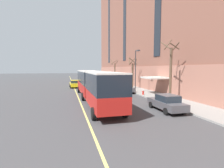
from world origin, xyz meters
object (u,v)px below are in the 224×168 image
(parked_car_darkgray_2, at_px, (167,103))
(parked_car_darkgray_0, at_px, (125,88))
(parked_car_red_1, at_px, (107,82))
(parked_car_white_4, at_px, (100,80))
(city_bus, at_px, (94,84))
(street_tree_far_downtown, at_px, (115,71))
(taxi_cab, at_px, (75,84))
(street_lamp, at_px, (136,66))
(fire_hydrant, at_px, (143,92))
(parked_car_black_6, at_px, (114,84))
(street_tree_mid_block, at_px, (171,69))
(street_tree_far_uptown, at_px, (132,73))

(parked_car_darkgray_2, bearing_deg, parked_car_darkgray_0, 89.21)
(parked_car_red_1, relative_size, parked_car_white_4, 1.12)
(parked_car_red_1, bearing_deg, city_bus, -107.64)
(street_tree_far_downtown, bearing_deg, taxi_cab, -146.20)
(street_lamp, relative_size, fire_hydrant, 9.41)
(parked_car_black_6, bearing_deg, parked_car_red_1, 90.59)
(city_bus, distance_m, parked_car_black_6, 13.73)
(street_tree_far_downtown, xyz_separation_m, fire_hydrant, (-1.36, -20.54, -2.74))
(taxi_cab, bearing_deg, parked_car_red_1, 19.56)
(parked_car_darkgray_0, bearing_deg, parked_car_white_4, 90.02)
(parked_car_darkgray_2, height_order, street_tree_mid_block, street_tree_mid_block)
(parked_car_darkgray_2, height_order, street_tree_far_downtown, street_tree_far_downtown)
(city_bus, relative_size, parked_car_darkgray_2, 4.16)
(parked_car_red_1, distance_m, street_tree_far_downtown, 5.99)
(street_tree_mid_block, bearing_deg, parked_car_black_6, 101.89)
(taxi_cab, bearing_deg, street_tree_mid_block, -59.69)
(parked_car_black_6, relative_size, street_tree_mid_block, 0.61)
(parked_car_darkgray_0, xyz_separation_m, parked_car_black_6, (-0.13, 6.53, 0.00))
(street_tree_far_uptown, bearing_deg, parked_car_white_4, 99.80)
(taxi_cab, height_order, street_tree_far_uptown, street_tree_far_uptown)
(parked_car_black_6, xyz_separation_m, fire_hydrant, (1.74, -10.03, -0.29))
(parked_car_darkgray_0, relative_size, parked_car_black_6, 0.95)
(parked_car_darkgray_0, xyz_separation_m, street_lamp, (1.71, -0.43, 3.53))
(fire_hydrant, bearing_deg, parked_car_darkgray_2, -101.13)
(parked_car_darkgray_0, height_order, street_lamp, street_lamp)
(city_bus, xyz_separation_m, taxi_cab, (-1.61, 15.73, -1.34))
(city_bus, height_order, street_tree_mid_block, street_tree_mid_block)
(street_tree_mid_block, distance_m, street_tree_far_downtown, 25.28)
(parked_car_darkgray_2, relative_size, fire_hydrant, 6.36)
(taxi_cab, relative_size, fire_hydrant, 6.44)
(parked_car_black_6, xyz_separation_m, street_tree_mid_block, (3.11, -14.76, 3.11))
(parked_car_black_6, distance_m, fire_hydrant, 10.18)
(taxi_cab, distance_m, street_lamp, 14.40)
(parked_car_white_4, bearing_deg, street_tree_mid_block, -84.30)
(street_lamp, bearing_deg, city_bus, -145.30)
(street_tree_mid_block, distance_m, street_tree_far_uptown, 12.62)
(fire_hydrant, bearing_deg, parked_car_darkgray_0, 114.73)
(taxi_cab, xyz_separation_m, street_tree_mid_block, (10.62, -18.16, 3.11))
(parked_car_darkgray_2, height_order, street_lamp, street_lamp)
(street_tree_far_uptown, relative_size, street_tree_far_downtown, 0.95)
(parked_car_white_4, relative_size, parked_car_black_6, 0.95)
(parked_car_darkgray_0, bearing_deg, parked_car_darkgray_2, -90.79)
(parked_car_darkgray_2, relative_size, street_lamp, 0.68)
(parked_car_darkgray_0, bearing_deg, street_tree_far_uptown, 55.58)
(city_bus, bearing_deg, parked_car_white_4, 77.64)
(parked_car_white_4, relative_size, taxi_cab, 0.93)
(parked_car_darkgray_0, relative_size, street_lamp, 0.64)
(parked_car_black_6, xyz_separation_m, street_lamp, (1.84, -6.96, 3.53))
(parked_car_red_1, distance_m, taxi_cab, 7.90)
(parked_car_white_4, bearing_deg, street_lamp, -85.56)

